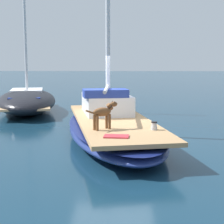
% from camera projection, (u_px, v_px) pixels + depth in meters
% --- Properties ---
extents(ground_plane, '(120.00, 120.00, 0.00)m').
position_uv_depth(ground_plane, '(113.00, 141.00, 10.88)').
color(ground_plane, '#143347').
extents(sailboat_main, '(3.90, 7.59, 0.66)m').
position_uv_depth(sailboat_main, '(113.00, 130.00, 10.83)').
color(sailboat_main, navy).
rests_on(sailboat_main, ground).
extents(cabin_house, '(1.81, 2.46, 0.84)m').
position_uv_depth(cabin_house, '(106.00, 103.00, 11.82)').
color(cabin_house, silver).
rests_on(cabin_house, sailboat_main).
extents(dog_brown, '(0.80, 0.63, 0.70)m').
position_uv_depth(dog_brown, '(104.00, 113.00, 9.14)').
color(dog_brown, brown).
rests_on(dog_brown, sailboat_main).
extents(deck_winch, '(0.16, 0.16, 0.21)m').
position_uv_depth(deck_winch, '(154.00, 126.00, 9.12)').
color(deck_winch, '#B7B7BC').
rests_on(deck_winch, sailboat_main).
extents(deck_towel, '(0.59, 0.40, 0.03)m').
position_uv_depth(deck_towel, '(116.00, 136.00, 8.30)').
color(deck_towel, '#C6333D').
rests_on(deck_towel, sailboat_main).
extents(moored_boat_port_side, '(3.71, 6.36, 7.94)m').
position_uv_depth(moored_boat_port_side, '(27.00, 100.00, 16.57)').
color(moored_boat_port_side, black).
rests_on(moored_boat_port_side, ground).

